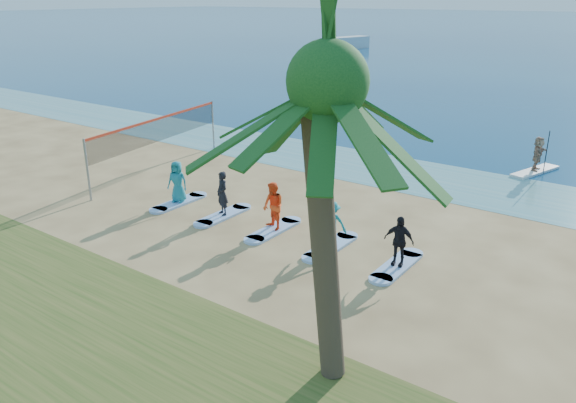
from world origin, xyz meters
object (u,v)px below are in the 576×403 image
Objects in this scene: surfboard_0 at (179,202)px; student_1 at (222,193)px; palm_tree at (327,85)px; student_0 at (177,182)px; paddleboard at (535,171)px; surfboard_2 at (273,230)px; student_2 at (273,206)px; surfboard_4 at (397,266)px; surfboard_1 at (223,215)px; student_4 at (399,241)px; student_3 at (331,224)px; surfboard_3 at (331,247)px; paddleboarder at (538,154)px; volleyball_net at (158,130)px; boat_offshore_a at (345,49)px.

student_1 reaches higher than surfboard_0.
student_0 is (-10.18, 5.54, -5.24)m from palm_tree.
paddleboard is 1.36× the size of surfboard_2.
student_2 is 4.73m from surfboard_4.
student_2 is at bearing 0.00° from surfboard_1.
student_4 is at bearing -20.15° from student_0.
surfboard_4 is at bearing 22.80° from student_1.
surfboard_2 is 1.47× the size of student_3.
student_0 reaches higher than surfboard_3.
student_1 reaches higher than student_0.
palm_tree is 3.37× the size of surfboard_4.
paddleboarder reaches higher than surfboard_4.
surfboard_1 is at bearing 180.00° from surfboard_2.
volleyball_net is 4.06× the size of surfboard_0.
student_3 is 0.97× the size of student_4.
volleyball_net is 5.53× the size of student_0.
boat_offshore_a reaches higher than surfboard_1.
paddleboarder is at bearing 80.50° from student_1.
boat_offshore_a is at bearing 37.68° from paddleboarder.
volleyball_net reaches higher than student_4.
surfboard_3 is at bearing -20.15° from student_0.
paddleboard is at bearing 80.50° from student_1.
student_0 is 0.74× the size of surfboard_2.
surfboard_2 and surfboard_3 have the same top height.
student_3 is (2.33, 0.00, -0.08)m from student_2.
surfboard_1 is at bearing 156.52° from student_3.
volleyball_net is 5.79× the size of student_4.
surfboard_0 is 1.36× the size of student_0.
boat_offshore_a is at bearing 94.97° from student_0.
student_0 is 9.35m from surfboard_4.
student_1 is 2.33m from student_2.
paddleboard is 1.36× the size of surfboard_3.
student_0 is at bearing 173.12° from student_4.
student_4 is at bearing 0.00° from surfboard_2.
palm_tree is at bearing -81.07° from surfboard_4.
surfboard_2 is 1.43× the size of student_4.
student_1 is 7.03m from surfboard_4.
surfboard_4 is (4.65, 0.00, 0.00)m from surfboard_2.
paddleboard is at bearing 86.74° from student_2.
surfboard_1 is at bearing 146.94° from paddleboarder.
surfboard_2 is 2.33m from surfboard_3.
boat_offshore_a is 68.49m from student_0.
student_0 is 2.48m from surfboard_1.
surfboard_1 is (-7.85, 5.54, -6.09)m from palm_tree.
student_3 is at bearing 0.00° from surfboard_2.
surfboard_1 is at bearing -20.15° from student_0.
student_0 is (-10.22, -12.49, 0.00)m from paddleboarder.
volleyball_net is 2.98× the size of paddleboard.
surfboard_1 is at bearing 0.00° from student_1.
student_0 is 9.31m from student_4.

